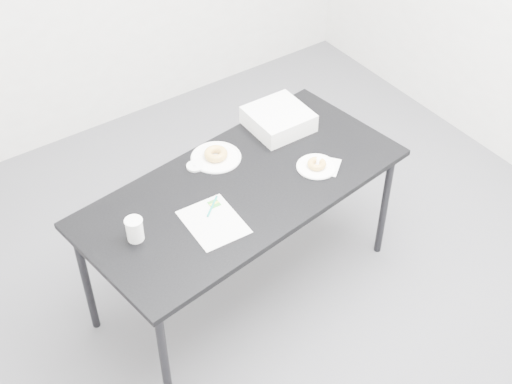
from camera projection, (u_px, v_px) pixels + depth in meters
floor at (270, 303)px, 3.85m from camera, size 4.00×4.00×0.00m
table at (243, 193)px, 3.48m from camera, size 1.71×0.97×0.74m
scorecard at (213, 222)px, 3.25m from camera, size 0.25×0.32×0.00m
logo_patch at (214, 204)px, 3.34m from camera, size 0.05×0.05×0.00m
pen at (212, 206)px, 3.32m from camera, size 0.11×0.10×0.01m
napkin at (325, 166)px, 3.55m from camera, size 0.20×0.20×0.00m
plate_near at (317, 167)px, 3.54m from camera, size 0.20×0.20×0.01m
donut_near at (317, 164)px, 3.53m from camera, size 0.13×0.13×0.03m
plate_far at (216, 157)px, 3.60m from camera, size 0.25×0.25×0.01m
donut_far at (216, 154)px, 3.58m from camera, size 0.14×0.14×0.04m
coffee_cup at (135, 229)px, 3.14m from camera, size 0.08×0.08×0.11m
cup_lid at (195, 166)px, 3.54m from camera, size 0.09×0.09×0.01m
bakery_box at (278, 119)px, 3.76m from camera, size 0.30×0.30×0.10m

